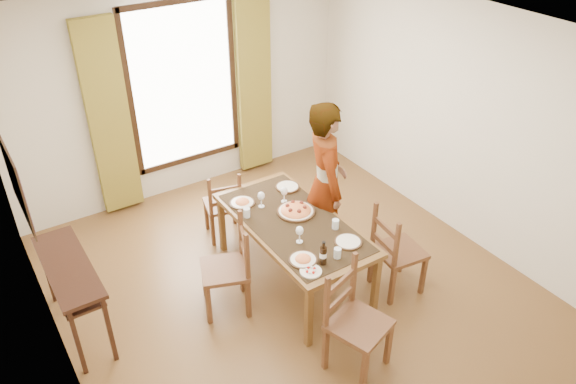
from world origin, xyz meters
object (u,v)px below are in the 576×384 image
console_table (70,274)px  pasta_platter (296,209)px  man (326,184)px  dining_table (294,227)px

console_table → pasta_platter: size_ratio=3.00×
console_table → man: (2.64, -0.33, 0.25)m
pasta_platter → dining_table: bearing=-132.2°
man → console_table: bearing=104.9°
dining_table → man: 0.60m
man → pasta_platter: bearing=119.2°
console_table → dining_table: bearing=-13.3°
dining_table → pasta_platter: pasta_platter is taller
console_table → pasta_platter: (2.23, -0.38, 0.12)m
console_table → dining_table: 2.18m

